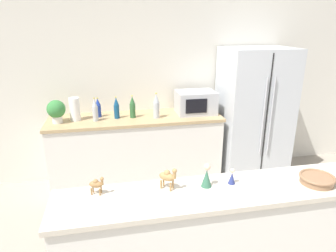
{
  "coord_description": "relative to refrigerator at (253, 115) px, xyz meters",
  "views": [
    {
      "loc": [
        -0.57,
        -1.1,
        2.0
      ],
      "look_at": [
        -0.06,
        1.46,
        1.09
      ],
      "focal_mm": 32.0,
      "sensor_mm": 36.0,
      "label": 1
    }
  ],
  "objects": [
    {
      "name": "wise_man_figurine_purple",
      "position": [
        -1.22,
        -1.74,
        0.15
      ],
      "size": [
        0.07,
        0.07,
        0.17
      ],
      "color": "#33664C",
      "rests_on": "bar_counter"
    },
    {
      "name": "camel_figurine",
      "position": [
        -1.95,
        -1.69,
        0.15
      ],
      "size": [
        0.1,
        0.07,
        0.13
      ],
      "color": "olive",
      "rests_on": "bar_counter"
    },
    {
      "name": "wall_back",
      "position": [
        -1.25,
        0.38,
        0.42
      ],
      "size": [
        8.0,
        0.06,
        2.55
      ],
      "color": "silver",
      "rests_on": "ground_plane"
    },
    {
      "name": "back_bottle_2",
      "position": [
        -1.76,
        0.04,
        0.18
      ],
      "size": [
        0.06,
        0.06,
        0.27
      ],
      "color": "navy",
      "rests_on": "back_counter"
    },
    {
      "name": "potted_plant",
      "position": [
        -2.43,
        0.0,
        0.2
      ],
      "size": [
        0.21,
        0.21,
        0.27
      ],
      "color": "silver",
      "rests_on": "back_counter"
    },
    {
      "name": "back_bottle_4",
      "position": [
        -1.97,
        0.14,
        0.16
      ],
      "size": [
        0.07,
        0.07,
        0.24
      ],
      "color": "navy",
      "rests_on": "back_counter"
    },
    {
      "name": "wise_man_figurine_crimson",
      "position": [
        -1.03,
        -1.73,
        0.13
      ],
      "size": [
        0.05,
        0.05,
        0.12
      ],
      "color": "navy",
      "rests_on": "bar_counter"
    },
    {
      "name": "back_bottle_0",
      "position": [
        -2.0,
        -0.01,
        0.18
      ],
      "size": [
        0.06,
        0.06,
        0.28
      ],
      "color": "#B2B7BC",
      "rests_on": "back_counter"
    },
    {
      "name": "camel_figurine_second",
      "position": [
        -1.48,
        -1.72,
        0.17
      ],
      "size": [
        0.12,
        0.12,
        0.16
      ],
      "color": "#A87F4C",
      "rests_on": "bar_counter"
    },
    {
      "name": "back_counter",
      "position": [
        -1.53,
        0.05,
        -0.4
      ],
      "size": [
        2.1,
        0.63,
        0.9
      ],
      "color": "silver",
      "rests_on": "ground_plane"
    },
    {
      "name": "fruit_bowl",
      "position": [
        -0.45,
        -1.85,
        0.11
      ],
      "size": [
        0.24,
        0.24,
        0.06
      ],
      "color": "#8C6647",
      "rests_on": "bar_counter"
    },
    {
      "name": "paper_towel_roll",
      "position": [
        -2.24,
        0.05,
        0.19
      ],
      "size": [
        0.12,
        0.12,
        0.27
      ],
      "color": "white",
      "rests_on": "back_counter"
    },
    {
      "name": "refrigerator",
      "position": [
        0.0,
        0.0,
        0.0
      ],
      "size": [
        0.85,
        0.69,
        1.71
      ],
      "color": "silver",
      "rests_on": "ground_plane"
    },
    {
      "name": "bar_counter",
      "position": [
        -1.13,
        -1.8,
        -0.39
      ],
      "size": [
        2.23,
        0.44,
        0.93
      ],
      "color": "silver",
      "rests_on": "ground_plane"
    },
    {
      "name": "back_bottle_3",
      "position": [
        -1.29,
        -0.04,
        0.2
      ],
      "size": [
        0.08,
        0.08,
        0.31
      ],
      "color": "#B2B7BC",
      "rests_on": "back_counter"
    },
    {
      "name": "back_bottle_1",
      "position": [
        -1.57,
        0.03,
        0.18
      ],
      "size": [
        0.07,
        0.07,
        0.27
      ],
      "color": "#2D6033",
      "rests_on": "back_counter"
    },
    {
      "name": "microwave",
      "position": [
        -0.77,
        0.07,
        0.19
      ],
      "size": [
        0.48,
        0.37,
        0.28
      ],
      "color": "#B2B5BA",
      "rests_on": "back_counter"
    }
  ]
}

